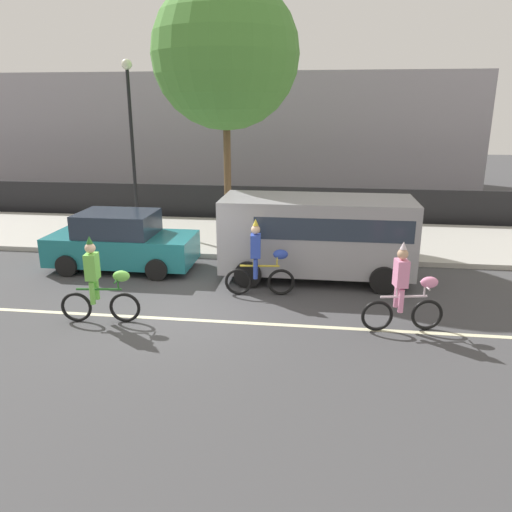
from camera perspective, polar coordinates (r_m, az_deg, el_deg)
The scene contains 12 objects.
ground_plane at distance 11.66m, azimuth -9.25°, elevation -6.09°, with size 80.00×80.00×0.00m, color #424244.
road_centre_line at distance 11.22m, azimuth -9.98°, elevation -7.06°, with size 36.00×0.14×0.01m, color beige.
sidewalk_curb at distance 17.63m, azimuth -3.31°, elevation 2.30°, with size 60.00×5.00×0.15m, color #ADAAA3.
fence_line at distance 20.28m, azimuth -1.82°, elevation 6.06°, with size 40.00×0.08×1.40m, color black.
building_backdrop at distance 29.04m, azimuth -5.69°, elevation 13.86°, with size 28.00×8.00×6.02m, color #99939E.
parade_cyclist_lime at distance 11.11m, azimuth -17.49°, elevation -3.20°, with size 1.72×0.50×1.92m.
parade_cyclist_cobalt at distance 12.11m, azimuth 0.50°, elevation -0.73°, with size 1.72×0.50×1.92m.
parade_cyclist_pink at distance 10.64m, azimuth 16.65°, elevation -4.01°, with size 1.70×0.54×1.92m.
parked_van_grey at distance 13.35m, azimuth 7.25°, elevation 2.76°, with size 5.00×2.22×2.18m.
parked_car_teal at distance 14.64m, azimuth -15.15°, elevation 1.54°, with size 4.10×1.92×1.64m.
street_lamp_post at distance 18.68m, azimuth -14.14°, elevation 14.80°, with size 0.36×0.36×5.86m.
street_tree_near_lamp at distance 16.94m, azimuth -3.50°, elevation 22.00°, with size 4.67×4.67×8.22m.
Camera 1 is at (3.22, -10.25, 4.51)m, focal length 35.00 mm.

